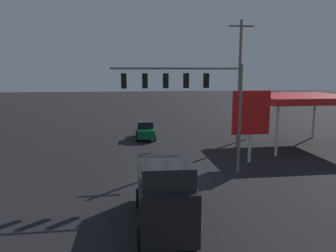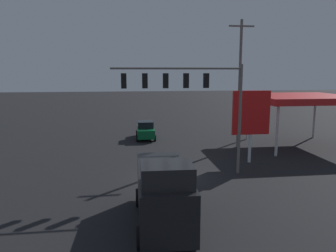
% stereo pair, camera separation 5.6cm
% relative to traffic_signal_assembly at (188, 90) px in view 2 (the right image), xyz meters
% --- Properties ---
extents(ground_plane, '(200.00, 200.00, 0.00)m').
position_rel_traffic_signal_assembly_xyz_m(ground_plane, '(1.18, 0.50, -6.03)').
color(ground_plane, black).
extents(traffic_signal_assembly, '(9.04, 0.43, 7.77)m').
position_rel_traffic_signal_assembly_xyz_m(traffic_signal_assembly, '(0.00, 0.00, 0.00)').
color(traffic_signal_assembly, slate).
rests_on(traffic_signal_assembly, ground).
extents(utility_pole, '(2.40, 0.26, 11.99)m').
position_rel_traffic_signal_assembly_xyz_m(utility_pole, '(-6.53, -7.98, 0.26)').
color(utility_pole, slate).
rests_on(utility_pole, ground).
extents(gas_station_canopy, '(8.99, 8.34, 4.99)m').
position_rel_traffic_signal_assembly_xyz_m(gas_station_canopy, '(-12.55, -7.74, -1.39)').
color(gas_station_canopy, red).
rests_on(gas_station_canopy, ground).
extents(price_sign, '(3.05, 0.27, 5.79)m').
position_rel_traffic_signal_assembly_xyz_m(price_sign, '(-5.62, -2.63, -2.12)').
color(price_sign, silver).
rests_on(price_sign, ground).
extents(delivery_truck, '(2.73, 6.87, 3.58)m').
position_rel_traffic_signal_assembly_xyz_m(delivery_truck, '(2.63, 7.38, -4.34)').
color(delivery_truck, black).
rests_on(delivery_truck, ground).
extents(sedan_far, '(2.15, 4.44, 1.93)m').
position_rel_traffic_signal_assembly_xyz_m(sedan_far, '(2.09, -13.19, -5.08)').
color(sedan_far, '#0C592D').
rests_on(sedan_far, ground).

